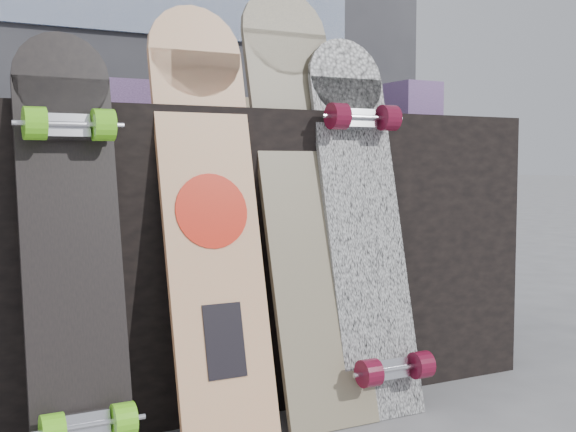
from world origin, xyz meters
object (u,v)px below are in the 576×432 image
vendor_table (245,249)px  longboard_geisha (210,205)px  longboard_cascadia (365,216)px  skateboard_dark (73,243)px  longboard_celtic (304,184)px

vendor_table → longboard_geisha: longboard_geisha is taller
longboard_cascadia → skateboard_dark: longboard_cascadia is taller
vendor_table → longboard_cascadia: (0.19, -0.37, 0.12)m
longboard_celtic → skateboard_dark: bearing=-171.8°
longboard_cascadia → skateboard_dark: bearing=-177.3°
longboard_celtic → longboard_cascadia: longboard_celtic is taller
vendor_table → longboard_geisha: (-0.25, -0.35, 0.16)m
longboard_geisha → longboard_cascadia: longboard_geisha is taller
longboard_celtic → longboard_cascadia: bearing=-18.0°
longboard_celtic → skateboard_dark: longboard_celtic is taller
longboard_celtic → skateboard_dark: (-0.61, -0.09, -0.12)m
longboard_cascadia → vendor_table: bearing=117.0°
longboard_cascadia → skateboard_dark: 0.77m
vendor_table → skateboard_dark: size_ratio=1.68×
longboard_geisha → skateboard_dark: 0.35m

